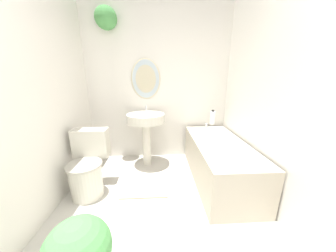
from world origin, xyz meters
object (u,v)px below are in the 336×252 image
at_px(bathtub, 218,160).
at_px(shampoo_bottle, 212,117).
at_px(potted_plant, 78,252).
at_px(toilet, 88,166).
at_px(pedestal_sink, 146,124).

height_order(bathtub, shampoo_bottle, shampoo_bottle).
relative_size(shampoo_bottle, potted_plant, 0.46).
height_order(shampoo_bottle, potted_plant, shampoo_bottle).
height_order(toilet, bathtub, toilet).
distance_m(shampoo_bottle, potted_plant, 2.26).
bearing_deg(potted_plant, bathtub, 41.62).
distance_m(toilet, shampoo_bottle, 1.89).
relative_size(toilet, shampoo_bottle, 3.21).
xyz_separation_m(toilet, bathtub, (1.62, 0.15, -0.04)).
bearing_deg(bathtub, shampoo_bottle, 82.51).
distance_m(pedestal_sink, bathtub, 1.14).
distance_m(toilet, pedestal_sink, 0.96).
distance_m(pedestal_sink, shampoo_bottle, 1.06).
bearing_deg(bathtub, potted_plant, -138.38).
distance_m(toilet, potted_plant, 1.05).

